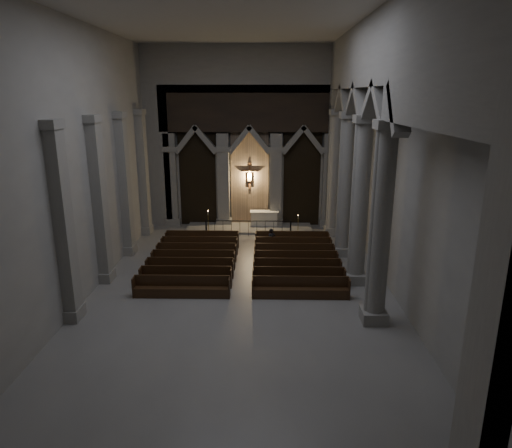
% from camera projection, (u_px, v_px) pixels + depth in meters
% --- Properties ---
extents(room, '(24.00, 24.10, 12.00)m').
position_uv_depth(room, '(240.00, 127.00, 18.99)').
color(room, gray).
rests_on(room, ground).
extents(sanctuary_wall, '(14.00, 0.77, 12.00)m').
position_uv_depth(sanctuary_wall, '(249.00, 130.00, 30.35)').
color(sanctuary_wall, gray).
rests_on(sanctuary_wall, ground).
extents(right_arcade, '(1.00, 24.00, 12.00)m').
position_uv_depth(right_arcade, '(366.00, 120.00, 20.10)').
color(right_arcade, gray).
rests_on(right_arcade, ground).
extents(left_pilasters, '(0.60, 13.00, 8.03)m').
position_uv_depth(left_pilasters, '(114.00, 195.00, 23.50)').
color(left_pilasters, gray).
rests_on(left_pilasters, ground).
extents(sanctuary_step, '(8.50, 2.60, 0.15)m').
position_uv_depth(sanctuary_step, '(249.00, 228.00, 31.24)').
color(sanctuary_step, gray).
rests_on(sanctuary_step, ground).
extents(altar, '(1.95, 0.78, 0.99)m').
position_uv_depth(altar, '(264.00, 218.00, 31.58)').
color(altar, silver).
rests_on(altar, sanctuary_step).
extents(altar_rail, '(5.57, 0.09, 1.10)m').
position_uv_depth(altar_rail, '(248.00, 226.00, 29.47)').
color(altar_rail, black).
rests_on(altar_rail, ground).
extents(candle_stand_left, '(0.27, 0.27, 1.62)m').
position_uv_depth(candle_stand_left, '(208.00, 228.00, 29.98)').
color(candle_stand_left, olive).
rests_on(candle_stand_left, ground).
extents(candle_stand_right, '(0.21, 0.21, 1.23)m').
position_uv_depth(candle_stand_right, '(298.00, 228.00, 30.25)').
color(candle_stand_right, olive).
rests_on(candle_stand_right, ground).
extents(pews, '(9.81, 7.53, 0.98)m').
position_uv_depth(pews, '(244.00, 263.00, 24.08)').
color(pews, black).
rests_on(pews, ground).
extents(worshipper, '(0.55, 0.44, 1.33)m').
position_uv_depth(worshipper, '(272.00, 240.00, 26.80)').
color(worshipper, black).
rests_on(worshipper, ground).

